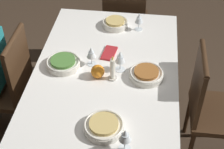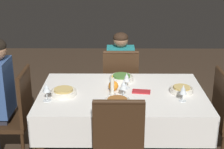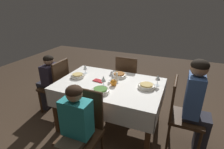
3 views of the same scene
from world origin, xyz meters
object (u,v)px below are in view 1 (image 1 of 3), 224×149
object	(u,v)px
dining_table	(106,79)
wine_glass_west	(125,136)
bowl_east	(116,23)
bowl_south	(146,74)
bowl_north	(63,63)
napkin_red_folded	(109,53)
candle_centerpiece	(113,70)
orange_fruit	(98,71)
wine_glass_north	(91,53)
wine_glass_south	(120,57)
chair_north	(8,83)
wine_glass_east	(139,19)
bowl_west	(104,126)
chair_south	(211,105)
chair_east	(125,19)
person_child_dark	(127,6)

from	to	relation	value
dining_table	wine_glass_west	xyz separation A→B (m)	(-0.62, -0.19, 0.20)
bowl_east	bowl_south	world-z (taller)	same
bowl_north	bowl_east	distance (m)	0.60
dining_table	napkin_red_folded	bearing A→B (deg)	0.07
candle_centerpiece	orange_fruit	bearing A→B (deg)	84.99
wine_glass_north	orange_fruit	world-z (taller)	wine_glass_north
bowl_north	bowl_east	world-z (taller)	same
bowl_east	wine_glass_south	size ratio (longest dim) A/B	1.31
chair_north	orange_fruit	world-z (taller)	chair_north
chair_north	bowl_south	world-z (taller)	chair_north
wine_glass_north	napkin_red_folded	xyz separation A→B (m)	(0.13, -0.10, -0.09)
chair_north	wine_glass_east	size ratio (longest dim) A/B	6.44
wine_glass_east	napkin_red_folded	xyz separation A→B (m)	(-0.33, 0.18, -0.09)
candle_centerpiece	orange_fruit	distance (m)	0.10
wine_glass_west	bowl_south	distance (m)	0.59
dining_table	candle_centerpiece	bearing A→B (deg)	-146.93
bowl_west	bowl_south	bearing A→B (deg)	-24.49
chair_south	napkin_red_folded	distance (m)	0.78
wine_glass_west	wine_glass_east	size ratio (longest dim) A/B	1.08
chair_north	wine_glass_north	xyz separation A→B (m)	(0.04, -0.62, 0.31)
chair_east	wine_glass_east	bearing A→B (deg)	107.18
chair_east	bowl_east	world-z (taller)	chair_east
wine_glass_west	bowl_east	world-z (taller)	wine_glass_west
wine_glass_west	dining_table	bearing A→B (deg)	16.57
chair_north	candle_centerpiece	bearing A→B (deg)	83.48
dining_table	wine_glass_south	size ratio (longest dim) A/B	9.49
wine_glass_west	bowl_east	distance (m)	1.16
bowl_north	wine_glass_north	distance (m)	0.20
wine_glass_west	napkin_red_folded	world-z (taller)	wine_glass_west
wine_glass_east	chair_north	bearing A→B (deg)	118.45
wine_glass_north	orange_fruit	bearing A→B (deg)	-153.47
dining_table	wine_glass_west	bearing A→B (deg)	-163.43
candle_centerpiece	chair_north	bearing A→B (deg)	83.48
bowl_east	candle_centerpiece	xyz separation A→B (m)	(-0.61, -0.05, 0.04)
wine_glass_east	bowl_north	bearing A→B (deg)	136.45
orange_fruit	wine_glass_north	bearing A→B (deg)	26.53
chair_east	wine_glass_south	size ratio (longest dim) A/B	6.09
bowl_west	orange_fruit	distance (m)	0.44
chair_east	candle_centerpiece	bearing A→B (deg)	90.98
bowl_west	person_child_dark	bearing A→B (deg)	0.74
orange_fruit	wine_glass_west	bearing A→B (deg)	-157.40
bowl_west	bowl_south	xyz separation A→B (m)	(0.46, -0.21, 0.00)
bowl_east	bowl_south	size ratio (longest dim) A/B	0.91
dining_table	person_child_dark	distance (m)	1.14
chair_east	wine_glass_west	world-z (taller)	chair_east
bowl_north	candle_centerpiece	size ratio (longest dim) A/B	1.26
wine_glass_north	candle_centerpiece	bearing A→B (deg)	-129.12
bowl_east	wine_glass_east	distance (m)	0.20
chair_east	wine_glass_north	world-z (taller)	chair_east
chair_east	wine_glass_north	size ratio (longest dim) A/B	6.53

